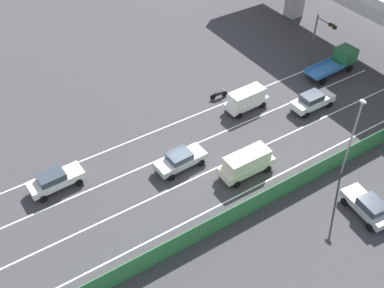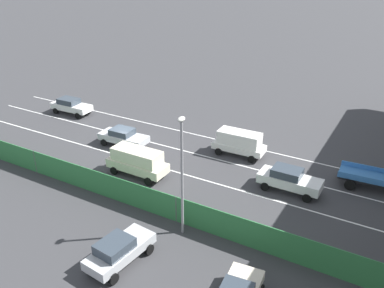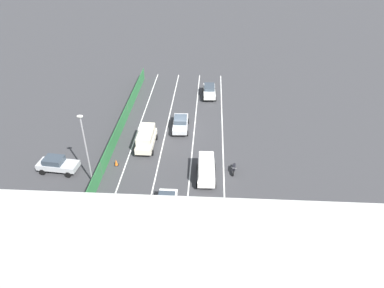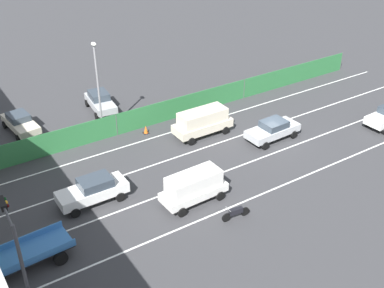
# 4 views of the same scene
# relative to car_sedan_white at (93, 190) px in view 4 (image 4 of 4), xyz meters

# --- Properties ---
(ground_plane) EXTENTS (300.00, 300.00, 0.00)m
(ground_plane) POSITION_rel_car_sedan_white_xyz_m (-0.02, -15.23, -0.96)
(ground_plane) COLOR #38383A
(lane_line_left_edge) EXTENTS (0.14, 43.15, 0.01)m
(lane_line_left_edge) POSITION_rel_car_sedan_white_xyz_m (-5.36, -11.66, -0.95)
(lane_line_left_edge) COLOR silver
(lane_line_left_edge) RESTS_ON ground
(lane_line_mid_left) EXTENTS (0.14, 43.15, 0.01)m
(lane_line_mid_left) POSITION_rel_car_sedan_white_xyz_m (-1.80, -11.66, -0.95)
(lane_line_mid_left) COLOR silver
(lane_line_mid_left) RESTS_ON ground
(lane_line_mid_right) EXTENTS (0.14, 43.15, 0.01)m
(lane_line_mid_right) POSITION_rel_car_sedan_white_xyz_m (1.76, -11.66, -0.95)
(lane_line_mid_right) COLOR silver
(lane_line_mid_right) RESTS_ON ground
(lane_line_right_edge) EXTENTS (0.14, 43.15, 0.01)m
(lane_line_right_edge) POSITION_rel_car_sedan_white_xyz_m (5.32, -11.66, -0.95)
(lane_line_right_edge) COLOR silver
(lane_line_right_edge) RESTS_ON ground
(green_fence) EXTENTS (0.10, 39.25, 1.89)m
(green_fence) POSITION_rel_car_sedan_white_xyz_m (7.31, -11.66, -0.01)
(green_fence) COLOR #2D753D
(green_fence) RESTS_ON ground
(car_sedan_white) EXTENTS (1.96, 4.57, 1.76)m
(car_sedan_white) POSITION_rel_car_sedan_white_xyz_m (0.00, 0.00, 0.00)
(car_sedan_white) COLOR white
(car_sedan_white) RESTS_ON ground
(car_sedan_silver) EXTENTS (2.15, 4.59, 1.60)m
(car_sedan_silver) POSITION_rel_car_sedan_white_xyz_m (-0.05, -15.30, -0.07)
(car_sedan_silver) COLOR #B7BABC
(car_sedan_silver) RESTS_ON ground
(car_van_white) EXTENTS (2.06, 4.48, 2.13)m
(car_van_white) POSITION_rel_car_sedan_white_xyz_m (-3.51, -5.52, 0.25)
(car_van_white) COLOR silver
(car_van_white) RESTS_ON ground
(car_van_cream) EXTENTS (2.07, 4.87, 2.17)m
(car_van_cream) POSITION_rel_car_sedan_white_xyz_m (3.59, -11.00, 0.27)
(car_van_cream) COLOR beige
(car_van_cream) RESTS_ON ground
(motorcycle) EXTENTS (0.60, 1.95, 0.93)m
(motorcycle) POSITION_rel_car_sedan_white_xyz_m (-6.42, -6.75, -0.50)
(motorcycle) COLOR black
(motorcycle) RESTS_ON ground
(parked_wagon_silver) EXTENTS (4.37, 2.30, 1.67)m
(parked_wagon_silver) POSITION_rel_car_sedan_white_xyz_m (12.23, -5.86, -0.05)
(parked_wagon_silver) COLOR #B2B5B7
(parked_wagon_silver) RESTS_ON ground
(parked_sedan_cream) EXTENTS (4.51, 2.31, 1.56)m
(parked_sedan_cream) POSITION_rel_car_sedan_white_xyz_m (12.16, 1.24, -0.10)
(parked_sedan_cream) COLOR beige
(parked_sedan_cream) RESTS_ON ground
(traffic_light) EXTENTS (2.84, 0.44, 5.56)m
(traffic_light) POSITION_rel_car_sedan_white_xyz_m (-5.83, 6.10, 2.93)
(traffic_light) COLOR #47474C
(traffic_light) RESTS_ON ground
(street_lamp) EXTENTS (0.60, 0.36, 7.79)m
(street_lamp) POSITION_rel_car_sedan_white_xyz_m (8.06, -4.21, 3.72)
(street_lamp) COLOR gray
(street_lamp) RESTS_ON ground
(traffic_cone) EXTENTS (0.47, 0.47, 0.71)m
(traffic_cone) POSITION_rel_car_sedan_white_xyz_m (6.31, -7.24, -0.63)
(traffic_cone) COLOR orange
(traffic_cone) RESTS_ON ground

